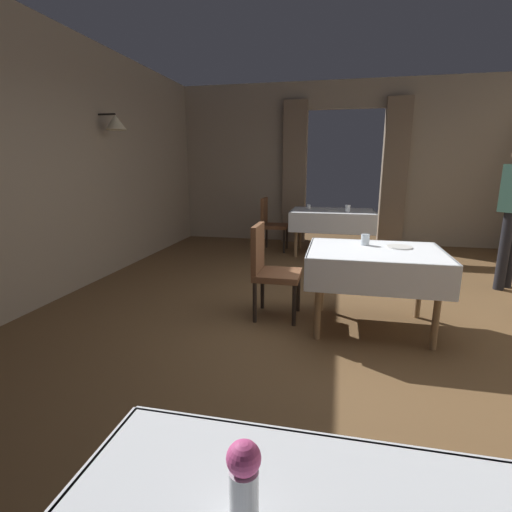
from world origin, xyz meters
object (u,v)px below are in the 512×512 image
Objects in this scene: glass_mid_b at (365,240)px; plate_far_a at (331,210)px; chair_mid_left at (269,267)px; plate_mid_a at (399,247)px; flower_vase_near at (244,485)px; glass_far_c at (309,207)px; dining_table_mid at (375,261)px; dining_table_far at (332,216)px; chair_far_left at (271,221)px; glass_far_b at (348,209)px.

plate_far_a is (-0.38, 2.81, -0.05)m from glass_mid_b.
plate_mid_a is (1.20, 0.06, 0.24)m from chair_mid_left.
glass_far_c is (-0.34, 5.97, -0.07)m from flower_vase_near.
glass_mid_b is (-0.08, 0.19, 0.16)m from dining_table_mid.
chair_far_left reaches higher than dining_table_far.
flower_vase_near reaches higher than chair_mid_left.
chair_far_left is at bearing 120.21° from plate_mid_a.
glass_far_c is at bearing 109.68° from plate_mid_a.
flower_vase_near is (1.00, -5.96, 0.35)m from chair_far_left.
chair_mid_left is at bearing -92.54° from glass_far_c.
glass_far_b is at bearing -43.39° from dining_table_far.
flower_vase_near is 3.08m from plate_mid_a.
glass_far_c is (-0.39, 0.12, 0.04)m from plate_far_a.
plate_far_a is (0.05, 5.86, -0.11)m from flower_vase_near.
chair_mid_left is at bearing 99.18° from flower_vase_near.
plate_mid_a is (1.73, -2.97, 0.24)m from chair_far_left.
plate_far_a is at bearing 98.65° from dining_table_mid.
chair_mid_left reaches higher than glass_mid_b.
glass_mid_b is at bearing -63.96° from chair_far_left.
chair_mid_left reaches higher than glass_far_b.
plate_mid_a is at bearing 31.93° from dining_table_mid.
chair_mid_left is 1.23m from plate_mid_a.
flower_vase_near is 2.07× the size of glass_mid_b.
dining_table_mid is 0.26m from glass_mid_b.
dining_table_mid is at bearing -4.50° from chair_mid_left.
glass_mid_b is 0.47× the size of plate_far_a.
glass_mid_b is (0.90, 0.11, 0.29)m from chair_mid_left.
chair_far_left is 11.24× the size of glass_far_c.
chair_far_left reaches higher than glass_mid_b.
plate_far_a is (-0.46, 3.00, 0.11)m from dining_table_mid.
glass_far_b is at bearing 93.99° from dining_table_mid.
glass_far_c is at bearing 1.25° from chair_far_left.
plate_mid_a is 3.17m from glass_far_c.
glass_far_b reaches higher than plate_far_a.
glass_mid_b is 3.03m from glass_far_c.
flower_vase_near is 0.97× the size of plate_far_a.
flower_vase_near is (-0.07, -5.87, 0.22)m from dining_table_far.
dining_table_far is at bearing 136.61° from glass_far_b.
dining_table_far is at bearing 79.46° from chair_mid_left.
glass_far_b reaches higher than plate_mid_a.
glass_far_c is at bearing 165.69° from dining_table_far.
glass_far_b is (0.31, 5.65, -0.06)m from flower_vase_near.
dining_table_far is 6.08× the size of plate_mid_a.
glass_far_b reaches higher than glass_far_c.
flower_vase_near is 3.08m from glass_mid_b.
plate_mid_a is at bearing 2.92° from chair_mid_left.
dining_table_far is at bearing -14.31° from glass_far_c.
glass_far_c is at bearing 105.14° from dining_table_mid.
glass_far_b is (0.24, -0.22, 0.16)m from dining_table_far.
glass_far_b is (0.78, 2.71, 0.29)m from chair_mid_left.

